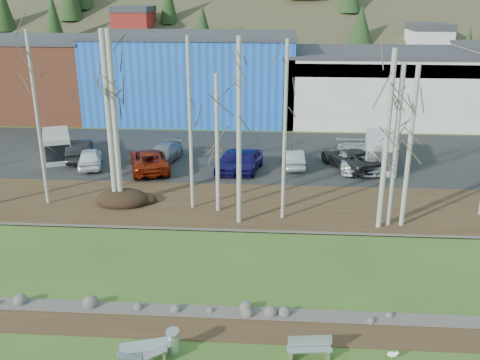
# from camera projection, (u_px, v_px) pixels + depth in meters

# --- Properties ---
(dirt_strip) EXTENTS (80.00, 1.80, 0.03)m
(dirt_strip) POSITION_uv_depth(u_px,v_px,m) (209.00, 327.00, 20.77)
(dirt_strip) COLOR #382616
(dirt_strip) RESTS_ON ground
(near_bank_rocks) EXTENTS (80.00, 0.80, 0.50)m
(near_bank_rocks) POSITION_uv_depth(u_px,v_px,m) (212.00, 313.00, 21.72)
(near_bank_rocks) COLOR #47423D
(near_bank_rocks) RESTS_ON ground
(river) EXTENTS (80.00, 8.00, 0.90)m
(river) POSITION_uv_depth(u_px,v_px,m) (223.00, 264.00, 25.57)
(river) COLOR #152231
(river) RESTS_ON ground
(far_bank_rocks) EXTENTS (80.00, 0.80, 0.46)m
(far_bank_rocks) POSITION_uv_depth(u_px,v_px,m) (230.00, 228.00, 29.42)
(far_bank_rocks) COLOR #47423D
(far_bank_rocks) RESTS_ON ground
(far_bank) EXTENTS (80.00, 7.00, 0.15)m
(far_bank) POSITION_uv_depth(u_px,v_px,m) (235.00, 205.00, 32.40)
(far_bank) COLOR #382616
(far_bank) RESTS_ON ground
(parking_lot) EXTENTS (80.00, 14.00, 0.14)m
(parking_lot) POSITION_uv_depth(u_px,v_px,m) (245.00, 155.00, 42.27)
(parking_lot) COLOR black
(parking_lot) RESTS_ON ground
(building_brick) EXTENTS (16.32, 12.24, 7.80)m
(building_brick) POSITION_uv_depth(u_px,v_px,m) (24.00, 76.00, 55.69)
(building_brick) COLOR #994E33
(building_brick) RESTS_ON ground
(building_blue) EXTENTS (20.40, 12.24, 8.30)m
(building_blue) POSITION_uv_depth(u_px,v_px,m) (195.00, 75.00, 54.44)
(building_blue) COLOR #1549B3
(building_blue) RESTS_ON ground
(building_white) EXTENTS (18.36, 12.24, 6.80)m
(building_white) POSITION_uv_depth(u_px,v_px,m) (373.00, 85.00, 53.50)
(building_white) COLOR silver
(building_white) RESTS_ON ground
(bench_intact) EXTENTS (1.63, 0.66, 0.79)m
(bench_intact) POSITION_uv_depth(u_px,v_px,m) (309.00, 348.00, 18.97)
(bench_intact) COLOR #B6B9BB
(bench_intact) RESTS_ON ground
(bench_damaged) EXTENTS (1.84, 1.06, 0.78)m
(bench_damaged) POSITION_uv_depth(u_px,v_px,m) (143.00, 352.00, 18.74)
(bench_damaged) COLOR #B6B9BB
(bench_damaged) RESTS_ON ground
(litter_bin) EXTENTS (0.63, 0.63, 0.84)m
(litter_bin) POSITION_uv_depth(u_px,v_px,m) (173.00, 342.00, 19.23)
(litter_bin) COLOR #B6B9BB
(litter_bin) RESTS_ON ground
(seagull) EXTENTS (0.45, 0.21, 0.32)m
(seagull) POSITION_uv_depth(u_px,v_px,m) (393.00, 354.00, 18.98)
(seagull) COLOR gold
(seagull) RESTS_ON ground
(dirt_mound) EXTENTS (3.25, 2.29, 0.64)m
(dirt_mound) POSITION_uv_depth(u_px,v_px,m) (122.00, 198.00, 32.39)
(dirt_mound) COLOR black
(dirt_mound) RESTS_ON far_bank
(birch_1) EXTENTS (0.19, 0.19, 10.22)m
(birch_1) POSITION_uv_depth(u_px,v_px,m) (38.00, 121.00, 30.85)
(birch_1) COLOR beige
(birch_1) RESTS_ON far_bank
(birch_2) EXTENTS (0.32, 0.32, 10.27)m
(birch_2) POSITION_uv_depth(u_px,v_px,m) (109.00, 121.00, 30.68)
(birch_2) COLOR beige
(birch_2) RESTS_ON far_bank
(birch_3) EXTENTS (0.20, 0.20, 9.94)m
(birch_3) POSITION_uv_depth(u_px,v_px,m) (190.00, 126.00, 30.25)
(birch_3) COLOR beige
(birch_3) RESTS_ON far_bank
(birch_4) EXTENTS (0.26, 0.26, 10.10)m
(birch_4) POSITION_uv_depth(u_px,v_px,m) (239.00, 134.00, 28.21)
(birch_4) COLOR beige
(birch_4) RESTS_ON far_bank
(birch_5) EXTENTS (0.24, 0.24, 7.98)m
(birch_5) POSITION_uv_depth(u_px,v_px,m) (217.00, 145.00, 30.12)
(birch_5) COLOR beige
(birch_5) RESTS_ON far_bank
(birch_6) EXTENTS (0.20, 0.20, 9.90)m
(birch_6) POSITION_uv_depth(u_px,v_px,m) (285.00, 133.00, 28.79)
(birch_6) COLOR beige
(birch_6) RESTS_ON far_bank
(birch_7) EXTENTS (0.28, 0.28, 9.56)m
(birch_7) POSITION_uv_depth(u_px,v_px,m) (386.00, 142.00, 27.67)
(birch_7) COLOR beige
(birch_7) RESTS_ON far_bank
(birch_8) EXTENTS (0.25, 0.25, 8.79)m
(birch_8) POSITION_uv_depth(u_px,v_px,m) (410.00, 148.00, 28.03)
(birch_8) COLOR beige
(birch_8) RESTS_ON far_bank
(birch_10) EXTENTS (0.32, 0.32, 10.27)m
(birch_10) POSITION_uv_depth(u_px,v_px,m) (115.00, 121.00, 30.65)
(birch_10) COLOR beige
(birch_10) RESTS_ON far_bank
(birch_11) EXTENTS (0.25, 0.25, 8.79)m
(birch_11) POSITION_uv_depth(u_px,v_px,m) (395.00, 148.00, 28.08)
(birch_11) COLOR beige
(birch_11) RESTS_ON far_bank
(car_0) EXTENTS (2.75, 4.42, 1.40)m
(car_0) POSITION_uv_depth(u_px,v_px,m) (90.00, 158.00, 38.94)
(car_0) COLOR white
(car_0) RESTS_ON parking_lot
(car_1) EXTENTS (2.84, 5.01, 1.56)m
(car_1) POSITION_uv_depth(u_px,v_px,m) (80.00, 150.00, 40.61)
(car_1) COLOR black
(car_1) RESTS_ON parking_lot
(car_2) EXTENTS (4.05, 5.99, 1.52)m
(car_2) POSITION_uv_depth(u_px,v_px,m) (149.00, 160.00, 38.24)
(car_2) COLOR maroon
(car_2) RESTS_ON parking_lot
(car_3) EXTENTS (2.68, 4.83, 1.32)m
(car_3) POSITION_uv_depth(u_px,v_px,m) (163.00, 153.00, 40.06)
(car_3) COLOR gray
(car_3) RESTS_ON parking_lot
(car_4) EXTENTS (2.43, 4.43, 1.43)m
(car_4) POSITION_uv_depth(u_px,v_px,m) (247.00, 161.00, 38.13)
(car_4) COLOR #161254
(car_4) RESTS_ON parking_lot
(car_5) EXTENTS (1.64, 3.97, 1.28)m
(car_5) POSITION_uv_depth(u_px,v_px,m) (293.00, 158.00, 38.96)
(car_5) COLOR #B0B0B2
(car_5) RESTS_ON parking_lot
(car_6) EXTENTS (4.66, 5.95, 1.50)m
(car_6) POSITION_uv_depth(u_px,v_px,m) (351.00, 158.00, 38.69)
(car_6) COLOR #252528
(car_6) RESTS_ON parking_lot
(car_7) EXTENTS (2.25, 5.36, 1.55)m
(car_7) POSITION_uv_depth(u_px,v_px,m) (353.00, 157.00, 38.83)
(car_7) COLOR #BAB9BB
(car_7) RESTS_ON parking_lot
(car_8) EXTENTS (2.25, 5.36, 1.55)m
(car_8) POSITION_uv_depth(u_px,v_px,m) (364.00, 157.00, 38.78)
(car_8) COLOR #BAB9BB
(car_8) RESTS_ON parking_lot
(car_9) EXTENTS (2.43, 4.43, 1.43)m
(car_9) POSITION_uv_depth(u_px,v_px,m) (231.00, 161.00, 38.20)
(car_9) COLOR #161254
(car_9) RESTS_ON parking_lot
(van_white) EXTENTS (2.82, 5.34, 2.23)m
(van_white) POSITION_uv_depth(u_px,v_px,m) (380.00, 152.00, 38.87)
(van_white) COLOR silver
(van_white) RESTS_ON parking_lot
(van_grey) EXTENTS (3.51, 4.88, 1.97)m
(van_grey) POSITION_uv_depth(u_px,v_px,m) (57.00, 146.00, 40.77)
(van_grey) COLOR silver
(van_grey) RESTS_ON parking_lot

